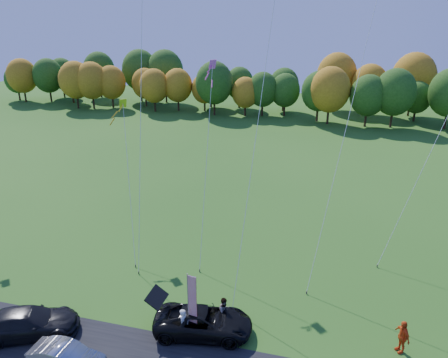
% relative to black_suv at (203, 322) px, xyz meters
% --- Properties ---
extents(ground, '(160.00, 160.00, 0.00)m').
position_rel_black_suv_xyz_m(ground, '(-0.52, 0.36, -0.77)').
color(ground, '#255817').
extents(tree_line, '(116.00, 12.00, 10.00)m').
position_rel_black_suv_xyz_m(tree_line, '(-0.52, 55.36, -0.77)').
color(tree_line, '#1E4711').
rests_on(tree_line, ground).
extents(black_suv, '(5.90, 3.47, 1.54)m').
position_rel_black_suv_xyz_m(black_suv, '(0.00, 0.00, 0.00)').
color(black_suv, black).
rests_on(black_suv, ground).
extents(silver_sedan, '(4.07, 1.53, 1.33)m').
position_rel_black_suv_xyz_m(silver_sedan, '(-5.93, -4.31, -0.11)').
color(silver_sedan, '#A6A6AA').
rests_on(silver_sedan, ground).
extents(dark_truck_a, '(5.99, 4.41, 1.61)m').
position_rel_black_suv_xyz_m(dark_truck_a, '(-9.49, -2.70, 0.04)').
color(dark_truck_a, black).
rests_on(dark_truck_a, ground).
extents(person_tailgate_a, '(0.61, 0.79, 1.93)m').
position_rel_black_suv_xyz_m(person_tailgate_a, '(-0.87, -0.72, 0.19)').
color(person_tailgate_a, silver).
rests_on(person_tailgate_a, ground).
extents(person_tailgate_b, '(1.06, 1.11, 1.80)m').
position_rel_black_suv_xyz_m(person_tailgate_b, '(0.96, 1.02, 0.13)').
color(person_tailgate_b, gray).
rests_on(person_tailgate_b, ground).
extents(person_east, '(0.97, 1.23, 1.95)m').
position_rel_black_suv_xyz_m(person_east, '(10.66, 1.43, 0.20)').
color(person_east, '#E24B15').
rests_on(person_east, ground).
extents(feather_flag, '(0.54, 0.13, 4.14)m').
position_rel_black_suv_xyz_m(feather_flag, '(-0.48, -0.51, 1.76)').
color(feather_flag, '#999999').
rests_on(feather_flag, ground).
extents(kite_delta_blue, '(3.15, 10.01, 31.06)m').
position_rel_black_suv_xyz_m(kite_delta_blue, '(-7.02, 9.15, 14.89)').
color(kite_delta_blue, '#4C3F33').
rests_on(kite_delta_blue, ground).
extents(kite_parafoil_orange, '(6.12, 13.30, 31.23)m').
position_rel_black_suv_xyz_m(kite_parafoil_orange, '(7.59, 11.64, 14.69)').
color(kite_parafoil_orange, '#4C3F33').
rests_on(kite_parafoil_orange, ground).
extents(kite_delta_red, '(2.36, 8.71, 24.32)m').
position_rel_black_suv_xyz_m(kite_delta_red, '(1.74, 6.49, 11.59)').
color(kite_delta_red, '#4C3F33').
rests_on(kite_delta_red, ground).
extents(kite_diamond_yellow, '(4.28, 7.52, 11.04)m').
position_rel_black_suv_xyz_m(kite_diamond_yellow, '(-8.63, 8.73, 4.49)').
color(kite_diamond_yellow, '#4C3F33').
rests_on(kite_diamond_yellow, ground).
extents(kite_diamond_white, '(5.16, 5.53, 13.68)m').
position_rel_black_suv_xyz_m(kite_diamond_white, '(12.22, 12.25, 5.84)').
color(kite_diamond_white, '#4C3F33').
rests_on(kite_diamond_white, ground).
extents(kite_diamond_pink, '(1.47, 7.13, 14.20)m').
position_rel_black_suv_xyz_m(kite_diamond_pink, '(-2.61, 9.23, 6.20)').
color(kite_diamond_pink, '#4C3F33').
rests_on(kite_diamond_pink, ground).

